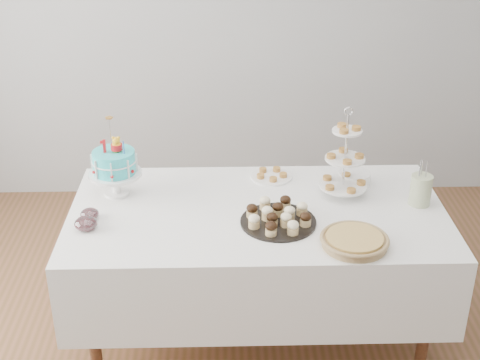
{
  "coord_description": "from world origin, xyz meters",
  "views": [
    {
      "loc": [
        -0.17,
        -2.67,
        2.44
      ],
      "look_at": [
        -0.09,
        0.3,
        0.94
      ],
      "focal_mm": 50.0,
      "sensor_mm": 36.0,
      "label": 1
    }
  ],
  "objects_px": {
    "tiered_stand": "(345,159)",
    "utensil_pitcher": "(421,189)",
    "cupcake_tray": "(278,216)",
    "pie": "(354,240)",
    "plate_stack": "(354,178)",
    "pastry_plate": "(271,175)",
    "table": "(257,248)",
    "jam_bowl_a": "(90,214)",
    "birthday_cake": "(115,175)",
    "jam_bowl_b": "(86,224)"
  },
  "relations": [
    {
      "from": "table",
      "to": "jam_bowl_a",
      "type": "height_order",
      "value": "jam_bowl_a"
    },
    {
      "from": "pie",
      "to": "plate_stack",
      "type": "relative_size",
      "value": 1.85
    },
    {
      "from": "table",
      "to": "birthday_cake",
      "type": "height_order",
      "value": "birthday_cake"
    },
    {
      "from": "jam_bowl_b",
      "to": "utensil_pitcher",
      "type": "bearing_deg",
      "value": 7.11
    },
    {
      "from": "jam_bowl_a",
      "to": "table",
      "type": "bearing_deg",
      "value": 4.51
    },
    {
      "from": "tiered_stand",
      "to": "utensil_pitcher",
      "type": "distance_m",
      "value": 0.42
    },
    {
      "from": "birthday_cake",
      "to": "utensil_pitcher",
      "type": "bearing_deg",
      "value": -6.44
    },
    {
      "from": "tiered_stand",
      "to": "jam_bowl_a",
      "type": "xyz_separation_m",
      "value": [
        -1.3,
        -0.22,
        -0.18
      ]
    },
    {
      "from": "cupcake_tray",
      "to": "birthday_cake",
      "type": "bearing_deg",
      "value": 158.93
    },
    {
      "from": "table",
      "to": "utensil_pitcher",
      "type": "height_order",
      "value": "utensil_pitcher"
    },
    {
      "from": "tiered_stand",
      "to": "plate_stack",
      "type": "xyz_separation_m",
      "value": [
        0.08,
        0.12,
        -0.17
      ]
    },
    {
      "from": "plate_stack",
      "to": "pastry_plate",
      "type": "relative_size",
      "value": 0.76
    },
    {
      "from": "table",
      "to": "cupcake_tray",
      "type": "distance_m",
      "value": 0.32
    },
    {
      "from": "pastry_plate",
      "to": "utensil_pitcher",
      "type": "xyz_separation_m",
      "value": [
        0.75,
        -0.32,
        0.07
      ]
    },
    {
      "from": "tiered_stand",
      "to": "jam_bowl_a",
      "type": "relative_size",
      "value": 5.36
    },
    {
      "from": "table",
      "to": "plate_stack",
      "type": "height_order",
      "value": "plate_stack"
    },
    {
      "from": "table",
      "to": "cupcake_tray",
      "type": "bearing_deg",
      "value": -54.67
    },
    {
      "from": "cupcake_tray",
      "to": "tiered_stand",
      "type": "bearing_deg",
      "value": 38.65
    },
    {
      "from": "cupcake_tray",
      "to": "jam_bowl_a",
      "type": "bearing_deg",
      "value": 175.86
    },
    {
      "from": "pastry_plate",
      "to": "jam_bowl_b",
      "type": "xyz_separation_m",
      "value": [
        -0.93,
        -0.53,
        0.02
      ]
    },
    {
      "from": "plate_stack",
      "to": "pastry_plate",
      "type": "distance_m",
      "value": 0.46
    },
    {
      "from": "tiered_stand",
      "to": "utensil_pitcher",
      "type": "bearing_deg",
      "value": -16.86
    },
    {
      "from": "jam_bowl_a",
      "to": "tiered_stand",
      "type": "bearing_deg",
      "value": 9.78
    },
    {
      "from": "pie",
      "to": "utensil_pitcher",
      "type": "bearing_deg",
      "value": 43.92
    },
    {
      "from": "cupcake_tray",
      "to": "jam_bowl_a",
      "type": "xyz_separation_m",
      "value": [
        -0.93,
        0.07,
        -0.02
      ]
    },
    {
      "from": "birthday_cake",
      "to": "pie",
      "type": "relative_size",
      "value": 1.33
    },
    {
      "from": "table",
      "to": "plate_stack",
      "type": "bearing_deg",
      "value": 27.41
    },
    {
      "from": "pie",
      "to": "jam_bowl_a",
      "type": "bearing_deg",
      "value": 167.36
    },
    {
      "from": "table",
      "to": "pie",
      "type": "relative_size",
      "value": 5.97
    },
    {
      "from": "pie",
      "to": "pastry_plate",
      "type": "relative_size",
      "value": 1.4
    },
    {
      "from": "table",
      "to": "jam_bowl_a",
      "type": "relative_size",
      "value": 20.77
    },
    {
      "from": "pastry_plate",
      "to": "birthday_cake",
      "type": "bearing_deg",
      "value": -167.95
    },
    {
      "from": "pie",
      "to": "plate_stack",
      "type": "bearing_deg",
      "value": 79.89
    },
    {
      "from": "tiered_stand",
      "to": "plate_stack",
      "type": "bearing_deg",
      "value": 55.79
    },
    {
      "from": "table",
      "to": "tiered_stand",
      "type": "distance_m",
      "value": 0.65
    },
    {
      "from": "pie",
      "to": "pastry_plate",
      "type": "bearing_deg",
      "value": 115.15
    },
    {
      "from": "cupcake_tray",
      "to": "utensil_pitcher",
      "type": "height_order",
      "value": "utensil_pitcher"
    },
    {
      "from": "table",
      "to": "jam_bowl_b",
      "type": "relative_size",
      "value": 17.29
    },
    {
      "from": "table",
      "to": "pastry_plate",
      "type": "xyz_separation_m",
      "value": [
        0.09,
        0.37,
        0.24
      ]
    },
    {
      "from": "table",
      "to": "jam_bowl_b",
      "type": "height_order",
      "value": "jam_bowl_b"
    },
    {
      "from": "birthday_cake",
      "to": "cupcake_tray",
      "type": "distance_m",
      "value": 0.9
    },
    {
      "from": "pie",
      "to": "jam_bowl_a",
      "type": "relative_size",
      "value": 3.48
    },
    {
      "from": "birthday_cake",
      "to": "cupcake_tray",
      "type": "height_order",
      "value": "birthday_cake"
    },
    {
      "from": "table",
      "to": "pastry_plate",
      "type": "distance_m",
      "value": 0.45
    },
    {
      "from": "table",
      "to": "birthday_cake",
      "type": "xyz_separation_m",
      "value": [
        -0.74,
        0.19,
        0.34
      ]
    },
    {
      "from": "plate_stack",
      "to": "utensil_pitcher",
      "type": "bearing_deg",
      "value": -39.05
    },
    {
      "from": "pie",
      "to": "utensil_pitcher",
      "type": "relative_size",
      "value": 1.3
    },
    {
      "from": "birthday_cake",
      "to": "pie",
      "type": "bearing_deg",
      "value": -25.89
    },
    {
      "from": "table",
      "to": "jam_bowl_a",
      "type": "xyz_separation_m",
      "value": [
        -0.84,
        -0.07,
        0.25
      ]
    },
    {
      "from": "cupcake_tray",
      "to": "pastry_plate",
      "type": "xyz_separation_m",
      "value": [
        -0.0,
        0.5,
        -0.03
      ]
    }
  ]
}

